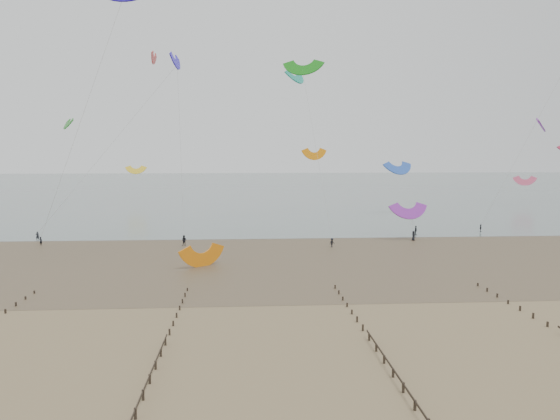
{
  "coord_description": "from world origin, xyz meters",
  "views": [
    {
      "loc": [
        -7.0,
        -52.91,
        16.94
      ],
      "look_at": [
        -1.75,
        28.0,
        8.0
      ],
      "focal_mm": 35.0,
      "sensor_mm": 36.0,
      "label": 1
    }
  ],
  "objects": [
    {
      "name": "kitesurfer_lead",
      "position": [
        -43.44,
        45.76,
        0.78
      ],
      "size": [
        0.67,
        0.56,
        1.56
      ],
      "primitive_type": "imported",
      "rotation": [
        0.0,
        0.0,
        2.76
      ],
      "color": "black",
      "rests_on": "ground"
    },
    {
      "name": "groynes",
      "position": [
        4.0,
        -19.05,
        0.47
      ],
      "size": [
        72.16,
        50.16,
        1.0
      ],
      "color": "black",
      "rests_on": "ground"
    },
    {
      "name": "sea_and_shore",
      "position": [
        -4.08,
        34.4,
        0.01
      ],
      "size": [
        500.0,
        665.0,
        0.03
      ],
      "color": "#475654",
      "rests_on": "ground"
    },
    {
      "name": "grounded_kite",
      "position": [
        -13.24,
        25.95,
        0.0
      ],
      "size": [
        8.01,
        7.71,
        3.48
      ],
      "primitive_type": null,
      "rotation": [
        1.54,
        0.0,
        0.63
      ],
      "color": "orange",
      "rests_on": "ground"
    },
    {
      "name": "ground",
      "position": [
        0.0,
        0.0,
        0.0
      ],
      "size": [
        500.0,
        500.0,
        0.0
      ],
      "primitive_type": "plane",
      "color": "brown",
      "rests_on": "ground"
    },
    {
      "name": "kites_airborne",
      "position": [
        -3.99,
        86.99,
        21.34
      ],
      "size": [
        234.54,
        116.88,
        44.8
      ],
      "color": "#167F15",
      "rests_on": "ground"
    },
    {
      "name": "kitesurfers",
      "position": [
        30.31,
        49.78,
        0.88
      ],
      "size": [
        137.07,
        17.84,
        1.88
      ],
      "color": "black",
      "rests_on": "ground"
    }
  ]
}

